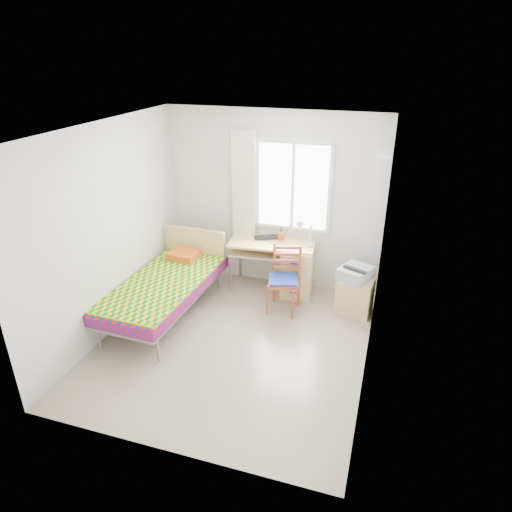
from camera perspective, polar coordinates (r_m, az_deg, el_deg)
The scene contains 17 objects.
floor at distance 5.79m, azimuth -2.83°, elevation -10.76°, with size 3.50×3.50×0.00m, color #BCAD93.
ceiling at distance 4.77m, azimuth -3.51°, elevation 15.56°, with size 3.50×3.50×0.00m, color white.
wall_back at distance 6.70m, azimuth 2.11°, elevation 6.87°, with size 3.20×3.20×0.00m, color silver.
wall_left at distance 5.86m, azimuth -17.99°, elevation 2.95°, with size 3.50×3.50×0.00m, color silver.
wall_right at distance 4.86m, azimuth 14.86°, elevation -1.22°, with size 3.50×3.50×0.00m, color silver.
window at distance 6.53m, azimuth 4.65°, elevation 8.64°, with size 1.10×0.04×1.30m.
curtain at distance 6.71m, azimuth -1.53°, elevation 8.25°, with size 0.35×0.05×1.70m, color white.
floating_shelf at distance 5.92m, azimuth 15.63°, elevation 12.12°, with size 0.20×0.32×0.03m, color white.
bed at distance 6.26m, azimuth -11.15°, elevation -3.54°, with size 1.06×2.13×0.91m.
desk at distance 6.69m, azimuth 4.68°, elevation -1.38°, with size 1.28×0.67×0.77m.
chair at distance 6.22m, azimuth 3.63°, elevation -2.44°, with size 0.49×0.49×0.93m.
cabinet at distance 6.41m, azimuth 12.25°, elevation -4.89°, with size 0.51×0.46×0.50m.
printer at distance 6.26m, azimuth 12.28°, elevation -2.10°, with size 0.50×0.53×0.18m.
laptop at distance 6.70m, azimuth 1.36°, elevation 2.18°, with size 0.36×0.23×0.03m, color black.
pen_cup at distance 6.68m, azimuth 3.10°, elevation 2.49°, with size 0.09×0.09×0.11m, color #D35317.
task_lamp at distance 6.33m, azimuth 6.04°, elevation 3.10°, with size 0.23×0.32×0.42m.
book at distance 6.74m, azimuth 0.12°, elevation 0.53°, with size 0.18×0.24×0.02m, color gray.
Camera 1 is at (1.68, -4.39, 3.37)m, focal length 32.00 mm.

